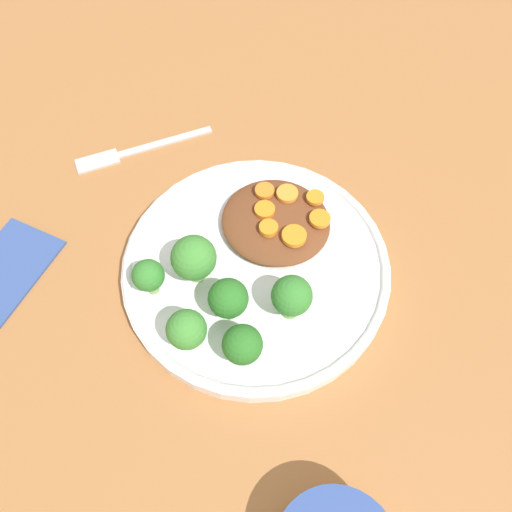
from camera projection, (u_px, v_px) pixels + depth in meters
ground_plane at (256, 272)px, 0.54m from camera, size 4.00×4.00×0.00m
plate at (256, 266)px, 0.53m from camera, size 0.28×0.28×0.02m
stew_mound at (278, 222)px, 0.54m from camera, size 0.11×0.12×0.02m
broccoli_floret_0 at (242, 345)px, 0.45m from camera, size 0.04×0.04×0.05m
broccoli_floret_1 at (194, 259)px, 0.49m from camera, size 0.05×0.05×0.06m
broccoli_floret_2 at (292, 297)px, 0.47m from camera, size 0.04×0.04×0.06m
broccoli_floret_3 at (187, 330)px, 0.45m from camera, size 0.04×0.04×0.05m
broccoli_floret_4 at (226, 298)px, 0.47m from camera, size 0.04×0.04×0.05m
broccoli_floret_5 at (149, 276)px, 0.49m from camera, size 0.03×0.03×0.05m
carrot_slice_0 at (268, 228)px, 0.52m from camera, size 0.02×0.02×0.01m
carrot_slice_1 at (315, 197)px, 0.54m from camera, size 0.02×0.02×0.00m
carrot_slice_2 at (265, 210)px, 0.54m from camera, size 0.02×0.02×0.01m
carrot_slice_3 at (294, 236)px, 0.52m from camera, size 0.03×0.03×0.01m
carrot_slice_4 at (265, 191)px, 0.55m from camera, size 0.02×0.02×0.00m
carrot_slice_5 at (290, 195)px, 0.54m from camera, size 0.02×0.02×0.01m
carrot_slice_6 at (320, 219)px, 0.53m from camera, size 0.02×0.02×0.01m
fork at (131, 151)px, 0.63m from camera, size 0.14×0.13×0.01m
napkin at (5, 271)px, 0.54m from camera, size 0.12×0.08×0.01m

